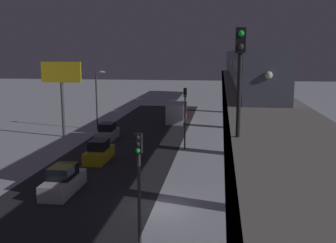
{
  "coord_description": "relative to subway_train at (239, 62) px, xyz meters",
  "views": [
    {
      "loc": [
        -3.68,
        23.51,
        9.89
      ],
      "look_at": [
        2.69,
        -23.71,
        1.48
      ],
      "focal_mm": 41.47,
      "sensor_mm": 36.0,
      "label": 1
    }
  ],
  "objects": [
    {
      "name": "sedan_silver_2",
      "position": [
        15.54,
        16.95,
        -7.78
      ],
      "size": [
        1.8,
        4.21,
        1.97
      ],
      "color": "#B2B2B7",
      "rests_on": "ground_plane"
    },
    {
      "name": "traffic_light_mid",
      "position": [
        6.24,
        20.21,
        -4.38
      ],
      "size": [
        0.32,
        0.44,
        6.4
      ],
      "color": "#2D2D2D",
      "rests_on": "ground_plane"
    },
    {
      "name": "commercial_billboard",
      "position": [
        21.22,
        15.94,
        -1.75
      ],
      "size": [
        4.8,
        0.36,
        8.9
      ],
      "color": "#4C4C51",
      "rests_on": "ground_plane"
    },
    {
      "name": "traffic_light_near",
      "position": [
        6.24,
        43.1,
        -4.38
      ],
      "size": [
        0.32,
        0.44,
        6.4
      ],
      "color": "#2D2D2D",
      "rests_on": "ground_plane"
    },
    {
      "name": "elevated_railway",
      "position": [
        0.09,
        36.02,
        -2.75
      ],
      "size": [
        5.0,
        98.0,
        6.8
      ],
      "color": "gray",
      "rests_on": "ground_plane"
    },
    {
      "name": "sedan_yellow",
      "position": [
        13.74,
        25.7,
        -7.78
      ],
      "size": [
        1.8,
        4.34,
        1.97
      ],
      "color": "gold",
      "rests_on": "ground_plane"
    },
    {
      "name": "rail_signal",
      "position": [
        2.02,
        45.14,
        0.95
      ],
      "size": [
        0.36,
        0.41,
        4.0
      ],
      "color": "black",
      "rests_on": "elevated_railway"
    },
    {
      "name": "box_truck",
      "position": [
        8.94,
        3.51,
        -7.23
      ],
      "size": [
        2.4,
        7.4,
        2.8
      ],
      "color": "#A51E1E",
      "rests_on": "ground_plane"
    },
    {
      "name": "ground_plane",
      "position": [
        6.38,
        36.02,
        -8.58
      ],
      "size": [
        240.0,
        240.0,
        0.0
      ],
      "primitive_type": "plane",
      "color": "silver"
    },
    {
      "name": "sedan_white",
      "position": [
        13.74,
        34.06,
        -7.78
      ],
      "size": [
        1.8,
        4.74,
        1.97
      ],
      "color": "silver",
      "rests_on": "ground_plane"
    },
    {
      "name": "street_lamp_far",
      "position": [
        18.42,
        11.02,
        -3.76
      ],
      "size": [
        1.35,
        0.44,
        7.65
      ],
      "color": "#38383D",
      "rests_on": "ground_plane"
    },
    {
      "name": "avenue_asphalt",
      "position": [
        12.34,
        36.02,
        -8.57
      ],
      "size": [
        11.0,
        98.0,
        0.01
      ],
      "primitive_type": "cube",
      "color": "#28282D",
      "rests_on": "ground_plane"
    },
    {
      "name": "subway_train",
      "position": [
        0.0,
        0.0,
        0.0
      ],
      "size": [
        2.94,
        74.07,
        3.4
      ],
      "color": "#4C5160",
      "rests_on": "elevated_railway"
    }
  ]
}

